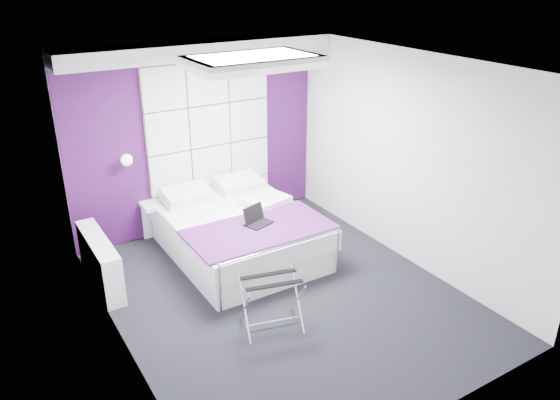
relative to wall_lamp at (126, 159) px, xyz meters
name	(u,v)px	position (x,y,z in m)	size (l,w,h in m)	color
floor	(282,294)	(1.05, -2.06, -1.22)	(4.40, 4.40, 0.00)	black
ceiling	(283,64)	(1.05, -2.06, 1.38)	(4.40, 4.40, 0.00)	white
wall_back	(198,137)	(1.05, 0.14, 0.08)	(3.60, 3.60, 0.00)	silver
wall_left	(112,230)	(-0.75, -2.06, 0.08)	(4.40, 4.40, 0.00)	silver
wall_right	(409,160)	(2.85, -2.06, 0.08)	(4.40, 4.40, 0.00)	silver
accent_wall	(198,137)	(1.05, 0.13, 0.08)	(3.58, 0.02, 2.58)	#3F1047
soffit	(200,50)	(1.05, -0.11, 1.28)	(3.58, 0.50, 0.20)	white
headboard	(210,146)	(1.20, 0.08, -0.05)	(1.80, 0.08, 2.30)	silver
skylight	(253,61)	(1.05, -1.46, 1.33)	(1.36, 0.86, 0.12)	white
wall_lamp	(126,159)	(0.00, 0.00, 0.00)	(0.15, 0.15, 0.15)	white
radiator	(100,262)	(-0.64, -0.76, -0.92)	(0.22, 1.20, 0.60)	white
bed	(239,232)	(1.08, -0.96, -0.91)	(1.73, 2.09, 0.73)	white
nightstand	(158,204)	(0.35, -0.04, -0.69)	(0.44, 0.34, 0.05)	white
luggage_rack	(272,303)	(0.64, -2.52, -0.93)	(0.59, 0.43, 0.58)	silver
laptop	(257,219)	(1.13, -1.34, -0.58)	(0.31, 0.22, 0.23)	black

